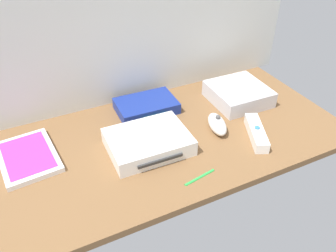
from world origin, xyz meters
The scene contains 8 objects.
ground_plane centered at (0.00, 0.00, -1.00)cm, with size 100.00×48.00×2.00cm, color brown.
game_console centered at (-6.73, -1.90, 2.20)cm, with size 21.47×16.99×4.40cm.
mini_computer centered at (28.72, 7.53, 2.64)cm, with size 17.42×17.42×5.30cm.
game_case centered at (-36.30, 7.76, 0.76)cm, with size 15.13×20.06×1.56cm.
network_router centered at (-0.25, 15.19, 1.70)cm, with size 18.42×12.86×3.40cm.
remote_wand centered at (22.15, -10.44, 1.51)cm, with size 9.42×14.96×3.40cm.
remote_nunchuk centered at (14.14, -2.88, 2.04)cm, with size 6.64×10.76×5.10cm.
stylus_pen centered at (-0.01, -17.49, 0.35)cm, with size 0.70×0.70×9.00cm, color green.
Camera 1 is at (-33.48, -68.47, 59.72)cm, focal length 37.15 mm.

